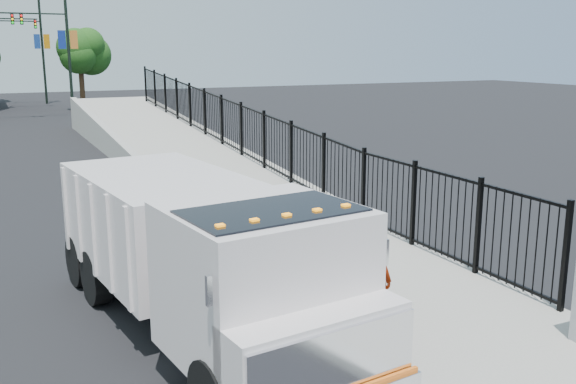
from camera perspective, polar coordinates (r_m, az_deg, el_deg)
name	(u,v)px	position (r m, az deg, el deg)	size (l,w,h in m)	color
ground	(309,311)	(10.86, 1.86, -10.54)	(120.00, 120.00, 0.00)	black
sidewalk	(482,333)	(10.37, 16.88, -11.92)	(3.55, 12.00, 0.12)	#9E998E
curb	(375,358)	(9.27, 7.75, -14.40)	(0.30, 12.00, 0.16)	#ADAAA3
ramp	(172,158)	(26.10, -10.28, 3.02)	(3.95, 24.00, 1.70)	#9E998E
iron_fence	(242,147)	(22.65, -4.15, 4.04)	(0.10, 28.00, 1.80)	black
truck	(201,250)	(9.59, -7.72, -5.09)	(3.10, 7.34, 2.44)	black
worker	(376,277)	(9.80, 7.79, -7.47)	(0.59, 0.38, 1.61)	#671703
debris	(387,328)	(9.99, 8.81, -11.86)	(0.29, 0.29, 0.07)	silver
light_pole_1	(63,47)	(42.42, -19.35, 12.07)	(3.78, 0.22, 8.00)	black
light_pole_3	(38,47)	(54.40, -21.32, 11.90)	(3.78, 0.22, 8.00)	black
tree_1	(80,53)	(47.84, -18.02, 11.65)	(2.62, 2.62, 5.31)	#382314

